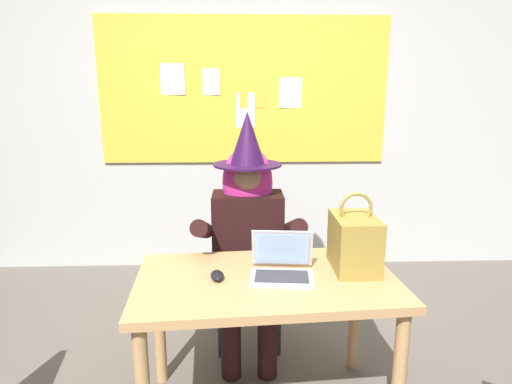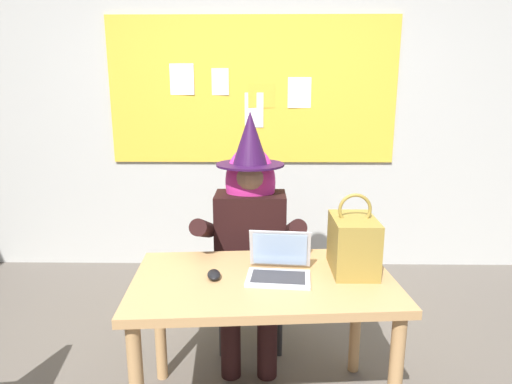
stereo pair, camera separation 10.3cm
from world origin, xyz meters
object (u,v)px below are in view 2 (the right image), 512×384
object	(u,v)px
chair_at_desk	(250,262)
laptop	(279,267)
handbag	(353,244)
desk_main	(263,297)
computer_mouse	(214,275)
person_costumed	(250,225)

from	to	relation	value
chair_at_desk	laptop	size ratio (longest dim) A/B	2.84
chair_at_desk	handbag	world-z (taller)	handbag
desk_main	laptop	size ratio (longest dim) A/B	4.00
desk_main	computer_mouse	size ratio (longest dim) A/B	11.92
desk_main	chair_at_desk	size ratio (longest dim) A/B	1.40
desk_main	chair_at_desk	world-z (taller)	chair_at_desk
chair_at_desk	person_costumed	bearing A→B (deg)	-0.56
computer_mouse	handbag	distance (m)	0.67
laptop	handbag	world-z (taller)	handbag
chair_at_desk	computer_mouse	bearing A→B (deg)	-13.31
laptop	handbag	distance (m)	0.37
desk_main	handbag	bearing A→B (deg)	11.89
desk_main	person_costumed	size ratio (longest dim) A/B	0.86
laptop	person_costumed	bearing A→B (deg)	110.01
computer_mouse	chair_at_desk	bearing A→B (deg)	69.17
laptop	chair_at_desk	bearing A→B (deg)	107.70
desk_main	person_costumed	distance (m)	0.61
person_costumed	laptop	distance (m)	0.59
chair_at_desk	laptop	world-z (taller)	laptop
chair_at_desk	handbag	distance (m)	0.87
desk_main	laptop	xyz separation A→B (m)	(0.07, 0.02, 0.15)
desk_main	handbag	world-z (taller)	handbag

